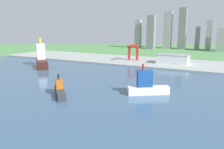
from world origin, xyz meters
TOP-DOWN VIEW (x-y plane):
  - ground_plane at (0.00, 300.00)m, footprint 2400.00×2400.00m
  - water_bay at (0.00, 240.00)m, footprint 840.00×360.00m
  - industrial_pier at (0.00, 490.00)m, footprint 840.00×140.00m
  - ferry_boat at (29.43, 258.17)m, footprint 45.47×34.37m
  - container_barge at (-57.33, 209.10)m, footprint 36.56×35.88m
  - cargo_ship at (-214.95, 342.16)m, footprint 66.71×63.87m
  - port_crane_red at (-79.13, 486.22)m, footprint 21.91×46.51m
  - warehouse_main at (12.08, 480.90)m, footprint 63.56×36.65m
  - distant_skyline at (-29.09, 822.85)m, footprint 373.91×74.54m

SIDE VIEW (x-z plane):
  - ground_plane at x=0.00m, z-range 0.00..0.00m
  - water_bay at x=0.00m, z-range 0.00..0.15m
  - industrial_pier at x=0.00m, z-range 0.00..2.50m
  - container_barge at x=-57.33m, z-range -5.21..18.03m
  - ferry_boat at x=29.43m, z-range -7.55..28.24m
  - warehouse_main at x=12.08m, z-range 2.52..21.51m
  - cargo_ship at x=-214.95m, z-range -11.52..43.52m
  - port_crane_red at x=-79.13m, z-range 10.59..47.08m
  - distant_skyline at x=-29.09m, z-range -16.02..126.41m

